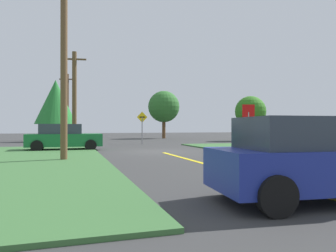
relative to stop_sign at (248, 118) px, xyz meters
name	(u,v)px	position (x,y,z in m)	size (l,w,h in m)	color
ground_plane	(159,151)	(-4.96, 1.68, -1.94)	(120.00, 120.00, 0.00)	#353535
lane_stripe_center	(220,168)	(-4.96, -6.32, -1.93)	(0.20, 14.00, 0.01)	yellow
stop_sign	(248,118)	(0.00, 0.00, 0.00)	(0.74, 0.16, 2.75)	#9EA0A8
parked_car_near_building	(64,137)	(-10.33, 4.13, -1.13)	(4.43, 1.91, 1.62)	#196B33
car_behind_on_main_road	(312,160)	(-5.50, -11.30, -1.13)	(4.13, 2.20, 1.62)	navy
car_on_crossroad	(274,134)	(6.82, 7.09, -1.13)	(2.46, 4.73, 1.62)	red
utility_pole_near	(64,53)	(-10.20, -2.31, 2.62)	(1.80, 0.33, 8.86)	brown
utility_pole_mid	(74,97)	(-9.63, 9.38, 1.80)	(1.80, 0.38, 7.29)	brown
utility_pole_far	(67,106)	(-10.23, 21.08, 1.86)	(1.78, 0.53, 7.40)	brown
direction_sign	(142,124)	(-4.20, 9.61, -0.25)	(0.91, 0.08, 2.72)	slate
oak_tree_left	(56,102)	(-11.31, 16.99, 1.97)	(3.98, 3.98, 6.11)	brown
pine_tree_center	(164,107)	(1.42, 22.31, 2.07)	(3.97, 3.97, 6.02)	brown
oak_tree_right	(250,112)	(7.95, 12.64, 1.11)	(3.18, 3.18, 4.65)	brown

